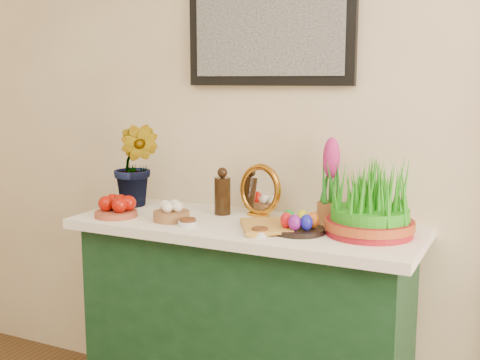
# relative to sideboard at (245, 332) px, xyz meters

# --- Properties ---
(sideboard) EXTENTS (1.30, 0.45, 0.85)m
(sideboard) POSITION_rel_sideboard_xyz_m (0.00, 0.00, 0.00)
(sideboard) COLOR #163E21
(sideboard) RESTS_ON ground
(tablecloth) EXTENTS (1.40, 0.55, 0.04)m
(tablecloth) POSITION_rel_sideboard_xyz_m (0.00, 0.00, 0.45)
(tablecloth) COLOR white
(tablecloth) RESTS_ON sideboard
(hyacinth_green) EXTENTS (0.29, 0.26, 0.50)m
(hyacinth_green) POSITION_rel_sideboard_xyz_m (-0.58, 0.07, 0.71)
(hyacinth_green) COLOR #1E7A1C
(hyacinth_green) RESTS_ON tablecloth
(apple_bowl) EXTENTS (0.21, 0.21, 0.09)m
(apple_bowl) POSITION_rel_sideboard_xyz_m (-0.53, -0.14, 0.50)
(apple_bowl) COLOR #9B462F
(apple_bowl) RESTS_ON tablecloth
(garlic_basket) EXTENTS (0.15, 0.15, 0.08)m
(garlic_basket) POSITION_rel_sideboard_xyz_m (-0.28, -0.10, 0.50)
(garlic_basket) COLOR #98663D
(garlic_basket) RESTS_ON tablecloth
(vinegar_cruet) EXTENTS (0.07, 0.07, 0.20)m
(vinegar_cruet) POSITION_rel_sideboard_xyz_m (-0.15, 0.09, 0.55)
(vinegar_cruet) COLOR black
(vinegar_cruet) RESTS_ON tablecloth
(mirror) EXTENTS (0.22, 0.11, 0.22)m
(mirror) POSITION_rel_sideboard_xyz_m (0.00, 0.14, 0.57)
(mirror) COLOR #BD7B21
(mirror) RESTS_ON tablecloth
(book) EXTENTS (0.26, 0.28, 0.03)m
(book) POSITION_rel_sideboard_xyz_m (0.04, -0.12, 0.48)
(book) COLOR #C18A36
(book) RESTS_ON tablecloth
(spice_dish_left) EXTENTS (0.08, 0.08, 0.03)m
(spice_dish_left) POSITION_rel_sideboard_xyz_m (-0.18, -0.15, 0.48)
(spice_dish_left) COLOR silver
(spice_dish_left) RESTS_ON tablecloth
(spice_dish_right) EXTENTS (0.07, 0.07, 0.03)m
(spice_dish_right) POSITION_rel_sideboard_xyz_m (0.14, -0.16, 0.48)
(spice_dish_right) COLOR silver
(spice_dish_right) RESTS_ON tablecloth
(egg_plate) EXTENTS (0.26, 0.26, 0.08)m
(egg_plate) POSITION_rel_sideboard_xyz_m (0.25, -0.06, 0.50)
(egg_plate) COLOR black
(egg_plate) RESTS_ON tablecloth
(hyacinth_pink) EXTENTS (0.11, 0.11, 0.34)m
(hyacinth_pink) POSITION_rel_sideboard_xyz_m (0.31, 0.12, 0.62)
(hyacinth_pink) COLOR #94562B
(hyacinth_pink) RESTS_ON tablecloth
(wheatgrass_sabzeh) EXTENTS (0.33, 0.33, 0.27)m
(wheatgrass_sabzeh) POSITION_rel_sideboard_xyz_m (0.49, 0.02, 0.58)
(wheatgrass_sabzeh) COLOR maroon
(wheatgrass_sabzeh) RESTS_ON tablecloth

